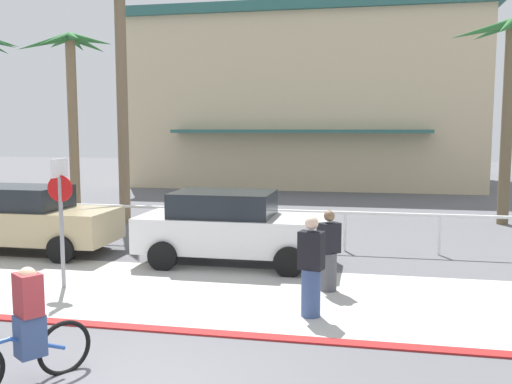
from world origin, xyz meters
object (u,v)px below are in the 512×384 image
palm_tree_2 (120,44)px  pedestrian_0 (311,271)px  pedestrian_1 (329,255)px  car_white_2 (232,227)px  stop_sign_bike_lane (61,204)px  palm_tree_3 (509,72)px  car_tan_1 (27,219)px  cyclist_blue_0 (26,330)px  palm_tree_1 (71,77)px

palm_tree_2 → pedestrian_0: palm_tree_2 is taller
pedestrian_1 → car_white_2: bearing=142.7°
stop_sign_bike_lane → pedestrian_0: stop_sign_bike_lane is taller
stop_sign_bike_lane → palm_tree_3: 14.46m
stop_sign_bike_lane → pedestrian_1: (5.14, 0.79, -0.95)m
car_tan_1 → palm_tree_2: bearing=84.4°
cyclist_blue_0 → pedestrian_1: size_ratio=0.97×
stop_sign_bike_lane → car_tan_1: stop_sign_bike_lane is taller
palm_tree_1 → pedestrian_1: bearing=-40.4°
palm_tree_2 → pedestrian_0: bearing=-49.6°
palm_tree_1 → car_white_2: palm_tree_1 is taller
palm_tree_3 → car_tan_1: (-12.84, -6.93, -4.05)m
palm_tree_1 → palm_tree_3: palm_tree_1 is taller
stop_sign_bike_lane → car_white_2: size_ratio=0.58×
palm_tree_1 → pedestrian_0: size_ratio=3.89×
palm_tree_3 → car_tan_1: bearing=-151.6°
stop_sign_bike_lane → car_tan_1: (-2.58, 2.73, -0.81)m
car_tan_1 → pedestrian_0: (7.54, -3.49, -0.08)m
stop_sign_bike_lane → pedestrian_0: (4.95, -0.76, -0.89)m
stop_sign_bike_lane → palm_tree_3: bearing=43.3°
stop_sign_bike_lane → palm_tree_1: (-4.94, 9.37, 3.35)m
stop_sign_bike_lane → palm_tree_3: size_ratio=0.39×
palm_tree_2 → palm_tree_3: 12.58m
car_white_2 → cyclist_blue_0: size_ratio=2.88×
palm_tree_2 → cyclist_blue_0: size_ratio=5.30×
car_white_2 → pedestrian_0: 3.99m
palm_tree_3 → palm_tree_2: bearing=-170.3°
car_white_2 → cyclist_blue_0: bearing=-98.8°
car_tan_1 → pedestrian_1: (7.72, -1.94, -0.15)m
stop_sign_bike_lane → palm_tree_2: (-2.11, 7.54, 4.19)m
palm_tree_2 → car_tan_1: bearing=-95.6°
car_white_2 → pedestrian_0: bearing=-57.1°
stop_sign_bike_lane → cyclist_blue_0: stop_sign_bike_lane is taller
car_white_2 → palm_tree_2: bearing=134.7°
cyclist_blue_0 → pedestrian_1: 5.77m
palm_tree_1 → stop_sign_bike_lane: bearing=-62.2°
cyclist_blue_0 → car_tan_1: bearing=123.3°
car_tan_1 → cyclist_blue_0: 7.94m
stop_sign_bike_lane → palm_tree_1: 11.11m
car_tan_1 → pedestrian_0: pedestrian_0 is taller
pedestrian_1 → pedestrian_0: bearing=-96.8°
palm_tree_2 → pedestrian_1: bearing=-42.9°
palm_tree_3 → car_white_2: palm_tree_3 is taller
palm_tree_3 → cyclist_blue_0: palm_tree_3 is taller
car_white_2 → pedestrian_1: bearing=-37.3°
pedestrian_1 → palm_tree_3: bearing=60.0°
car_white_2 → stop_sign_bike_lane: bearing=-137.2°
pedestrian_0 → pedestrian_1: size_ratio=1.08×
stop_sign_bike_lane → palm_tree_1: palm_tree_1 is taller
car_white_2 → pedestrian_1: 2.96m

